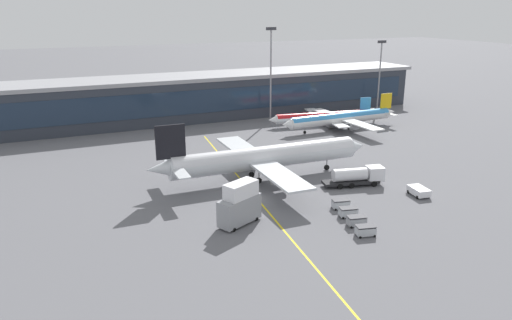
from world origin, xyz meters
TOP-DOWN VIEW (x-y plane):
  - ground_plane at (0.00, 0.00)m, footprint 700.00×700.00m
  - apron_lead_in_line at (0.53, 2.00)m, footprint 9.40×79.51m
  - terminal_building at (-13.73, 62.57)m, footprint 184.73×16.62m
  - main_airliner at (5.50, 8.04)m, footprint 42.67×33.76m
  - fuel_tanker at (18.87, -1.71)m, footprint 11.09×4.85m
  - catering_lift at (-5.90, -7.99)m, footprint 7.22×5.11m
  - pushback_tug at (25.37, -9.87)m, footprint 2.82×4.09m
  - baggage_cart_0 at (8.32, -18.55)m, footprint 2.93×2.13m
  - baggage_cart_1 at (9.04, -15.43)m, footprint 2.93×2.13m
  - baggage_cart_2 at (9.76, -12.32)m, footprint 2.93×2.13m
  - baggage_cart_3 at (10.49, -9.20)m, footprint 2.93×2.13m
  - commuter_jet_far at (39.55, 34.35)m, footprint 34.55×27.56m
  - commuter_jet_near at (37.66, 40.29)m, footprint 30.11×24.21m
  - apron_light_mast_1 at (27.17, 50.61)m, footprint 2.80×0.50m
  - apron_light_mast_2 at (63.39, 50.61)m, footprint 2.80×0.50m

SIDE VIEW (x-z plane):
  - ground_plane at x=0.00m, z-range 0.00..0.00m
  - apron_lead_in_line at x=0.53m, z-range 0.00..0.01m
  - baggage_cart_0 at x=8.32m, z-range 0.04..1.52m
  - baggage_cart_1 at x=9.04m, z-range 0.04..1.52m
  - baggage_cart_2 at x=9.76m, z-range 0.04..1.52m
  - baggage_cart_3 at x=10.49m, z-range 0.04..1.52m
  - pushback_tug at x=25.37m, z-range 0.15..1.55m
  - fuel_tanker at x=18.87m, z-range 0.12..3.37m
  - commuter_jet_near at x=37.66m, z-range -1.15..5.72m
  - commuter_jet_far at x=39.55m, z-range -1.17..7.07m
  - catering_lift at x=-5.90m, z-range -0.08..6.22m
  - main_airliner at x=5.50m, z-range -1.70..9.95m
  - terminal_building at x=-13.73m, z-range 0.02..12.13m
  - apron_light_mast_2 at x=63.39m, z-range 1.93..22.71m
  - apron_light_mast_1 at x=27.17m, z-range 2.01..27.07m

